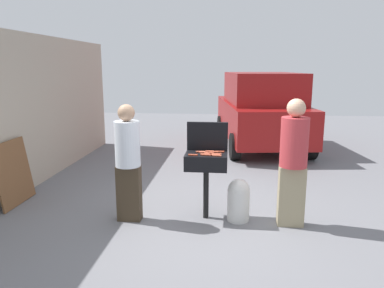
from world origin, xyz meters
The scene contains 21 objects.
ground_plane centered at (0.00, 0.00, 0.00)m, with size 24.00×24.00×0.00m, color slate.
house_wall_side centered at (-3.39, 1.00, 1.39)m, with size 0.24×8.00×2.77m, color #B2A893.
bbq_grill centered at (-0.03, -0.02, 0.82)m, with size 0.60×0.44×0.97m.
grill_lid_open centered at (-0.03, 0.20, 1.18)m, with size 0.60×0.05×0.42m, color black.
hot_dog_0 centered at (0.02, 0.07, 0.98)m, with size 0.03×0.03×0.13m, color #B74C33.
hot_dog_1 centered at (-0.02, -0.15, 0.98)m, with size 0.03×0.03×0.13m, color #B74C33.
hot_dog_2 centered at (-0.04, -0.12, 0.98)m, with size 0.03×0.03×0.13m, color #C6593D.
hot_dog_3 centered at (0.10, -0.14, 0.98)m, with size 0.03×0.03×0.13m, color #B74C33.
hot_dog_4 centered at (0.07, 0.03, 0.98)m, with size 0.03×0.03×0.13m, color #B74C33.
hot_dog_5 centered at (-0.21, -0.18, 0.98)m, with size 0.03×0.03×0.13m, color #AD4228.
hot_dog_6 centered at (-0.12, 0.02, 0.98)m, with size 0.03×0.03×0.13m, color #C6593D.
hot_dog_7 centered at (0.12, -0.08, 0.98)m, with size 0.03×0.03×0.13m, color #C6593D.
hot_dog_8 centered at (0.01, -0.05, 0.98)m, with size 0.03×0.03×0.13m, color #B74C33.
hot_dog_9 centered at (-0.07, -0.01, 0.98)m, with size 0.03×0.03×0.13m, color #C6593D.
hot_dog_10 centered at (0.16, 0.06, 0.98)m, with size 0.03×0.03×0.13m, color #AD4228.
hot_dog_11 centered at (0.13, -0.18, 0.98)m, with size 0.03×0.03×0.13m, color #C6593D.
propane_tank centered at (0.44, -0.07, 0.32)m, with size 0.32×0.32×0.62m.
person_left centered at (-1.12, -0.21, 0.91)m, with size 0.35×0.35×1.68m.
person_right centered at (1.16, -0.15, 0.96)m, with size 0.37×0.37×1.77m.
parked_minivan centered at (1.13, 5.08, 1.03)m, with size 2.49×4.61×2.02m.
leaning_board centered at (-3.14, 0.23, 0.52)m, with size 0.03×0.90×1.03m, color brown.
Camera 1 is at (0.29, -5.13, 2.19)m, focal length 34.57 mm.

